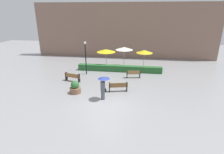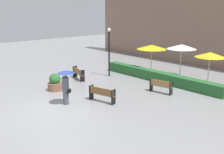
% 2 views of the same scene
% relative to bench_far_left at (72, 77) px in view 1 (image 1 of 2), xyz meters
% --- Properties ---
extents(ground_plane, '(60.00, 60.00, 0.00)m').
position_rel_bench_far_left_xyz_m(ground_plane, '(4.38, -4.34, -0.52)').
color(ground_plane, gray).
extents(bench_far_left, '(1.72, 0.75, 0.88)m').
position_rel_bench_far_left_xyz_m(bench_far_left, '(0.00, 0.00, 0.00)').
color(bench_far_left, olive).
rests_on(bench_far_left, ground).
extents(bench_mid_center, '(1.73, 0.73, 0.87)m').
position_rel_bench_far_left_xyz_m(bench_mid_center, '(5.06, -1.90, 0.00)').
color(bench_mid_center, brown).
rests_on(bench_mid_center, ground).
extents(bench_back_row, '(1.56, 0.60, 0.86)m').
position_rel_bench_far_left_xyz_m(bench_back_row, '(6.32, 1.97, -0.01)').
color(bench_back_row, '#9E7242').
rests_on(bench_back_row, ground).
extents(pedestrian_with_umbrella, '(0.97, 0.97, 1.99)m').
position_rel_bench_far_left_xyz_m(pedestrian_with_umbrella, '(4.02, -3.62, 0.77)').
color(pedestrian_with_umbrella, '#4C515B').
rests_on(pedestrian_with_umbrella, ground).
extents(planter_pot, '(0.99, 0.99, 1.15)m').
position_rel_bench_far_left_xyz_m(planter_pot, '(1.26, -2.73, -0.03)').
color(planter_pot, brown).
rests_on(planter_pot, ground).
extents(lamp_post, '(0.28, 0.28, 3.80)m').
position_rel_bench_far_left_xyz_m(lamp_post, '(0.82, 2.44, 1.82)').
color(lamp_post, black).
rests_on(lamp_post, ground).
extents(patio_umbrella_yellow, '(2.37, 2.37, 2.42)m').
position_rel_bench_far_left_xyz_m(patio_umbrella_yellow, '(2.66, 5.42, 1.72)').
color(patio_umbrella_yellow, silver).
rests_on(patio_umbrella_yellow, ground).
extents(patio_umbrella_white, '(2.25, 2.25, 2.60)m').
position_rel_bench_far_left_xyz_m(patio_umbrella_white, '(4.90, 6.24, 1.90)').
color(patio_umbrella_white, silver).
rests_on(patio_umbrella_white, ground).
extents(patio_umbrella_yellow_far, '(2.06, 2.06, 2.37)m').
position_rel_bench_far_left_xyz_m(patio_umbrella_yellow_far, '(7.49, 5.78, 1.67)').
color(patio_umbrella_yellow_far, silver).
rests_on(patio_umbrella_yellow_far, ground).
extents(hedge_strip, '(10.23, 0.70, 0.73)m').
position_rel_bench_far_left_xyz_m(hedge_strip, '(4.52, 4.06, -0.15)').
color(hedge_strip, '#28602D').
rests_on(hedge_strip, ground).
extents(building_facade, '(28.00, 1.20, 8.26)m').
position_rel_bench_far_left_xyz_m(building_facade, '(4.38, 11.66, 3.61)').
color(building_facade, '#846656').
rests_on(building_facade, ground).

